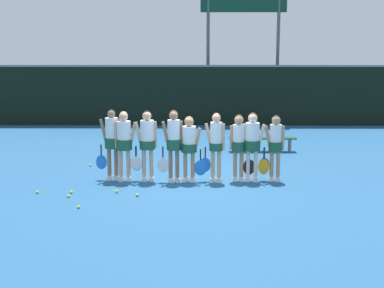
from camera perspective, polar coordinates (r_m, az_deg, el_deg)
The scene contains 24 objects.
ground_plane at distance 13.31m, azimuth 0.02°, elevation -3.91°, with size 140.00×140.00×0.00m, color #235684.
fence_windscreen at distance 22.18m, azimuth 0.19°, elevation 5.24°, with size 60.00×0.08×2.50m.
scoreboard at distance 23.25m, azimuth 5.53°, elevation 14.40°, with size 3.63×0.15×6.28m.
bench_courtside at distance 16.96m, azimuth 7.53°, elevation 0.51°, with size 2.10×0.36×0.45m.
player_0 at distance 13.35m, azimuth -8.55°, elevation 0.57°, with size 0.64×0.36×1.76m.
player_1 at distance 13.21m, azimuth -7.24°, elevation 0.45°, with size 0.66×0.39×1.73m.
player_2 at distance 13.15m, azimuth -4.82°, elevation 0.53°, with size 0.66×0.38×1.75m.
player_3 at distance 13.01m, azimuth -1.99°, elevation 0.45°, with size 0.62×0.35×1.77m.
player_4 at distance 13.05m, azimuth -0.29°, elevation 0.11°, with size 0.67×0.38×1.62m.
player_5 at distance 13.03m, azimuth 2.56°, elevation 0.26°, with size 0.61×0.34×1.70m.
player_6 at distance 13.17m, azimuth 5.03°, elevation 0.20°, with size 0.62×0.33×1.64m.
player_7 at distance 13.16m, azimuth 6.48°, elevation 0.37°, with size 0.66×0.39×1.70m.
player_8 at distance 13.27m, azimuth 8.87°, elevation 0.16°, with size 0.61×0.34×1.64m.
tennis_ball_0 at distance 12.34m, azimuth -8.04°, elevation -5.02°, with size 0.07×0.07×0.07m, color #CCE033.
tennis_ball_1 at distance 11.33m, azimuth -12.01°, elevation -6.59°, with size 0.07×0.07×0.07m, color #CCE033.
tennis_ball_2 at distance 15.09m, azimuth -10.79°, elevation -2.23°, with size 0.07×0.07×0.07m, color #CCE033.
tennis_ball_3 at distance 12.47m, azimuth -12.75°, elevation -5.01°, with size 0.07×0.07×0.07m, color #CCE033.
tennis_ball_4 at distance 12.16m, azimuth -13.03°, elevation -5.43°, with size 0.07×0.07×0.07m, color #CCE033.
tennis_ball_5 at distance 15.23m, azimuth 7.69°, elevation -2.02°, with size 0.07×0.07×0.07m, color #CCE033.
tennis_ball_6 at distance 14.91m, azimuth 7.11°, elevation -2.29°, with size 0.06×0.06×0.06m, color #CCE033.
tennis_ball_7 at distance 13.81m, azimuth 4.68°, elevation -3.27°, with size 0.06×0.06×0.06m, color #CCE033.
tennis_ball_8 at distance 11.99m, azimuth -5.86°, elevation -5.43°, with size 0.07×0.07×0.07m, color #CCE033.
tennis_ball_9 at distance 12.65m, azimuth -16.18°, elevation -4.95°, with size 0.07×0.07×0.07m, color #CCE033.
tennis_ball_10 at distance 15.17m, azimuth 6.67°, elevation -2.04°, with size 0.07×0.07×0.07m, color #CCE033.
Camera 1 is at (0.10, -12.89, 3.33)m, focal length 50.00 mm.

